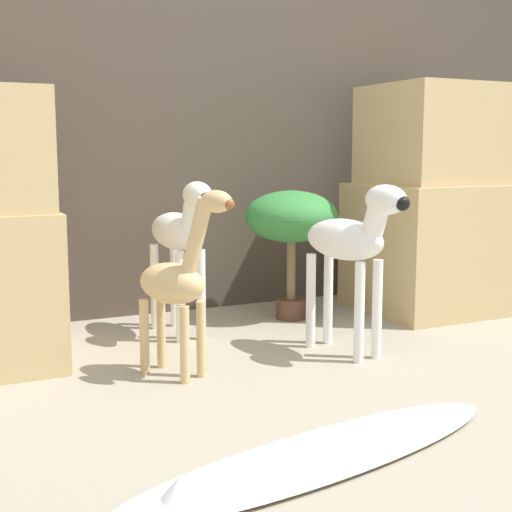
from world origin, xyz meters
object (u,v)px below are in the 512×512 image
at_px(zebra_left, 180,234).
at_px(giraffe_figurine, 178,281).
at_px(zebra_right, 352,243).
at_px(surfboard, 318,455).
at_px(potted_palm_front, 291,221).

relative_size(zebra_left, giraffe_figurine, 1.01).
xyz_separation_m(zebra_right, giraffe_figurine, (-0.70, 0.03, -0.10)).
bearing_deg(surfboard, zebra_right, 52.00).
distance_m(zebra_right, giraffe_figurine, 0.71).
xyz_separation_m(zebra_left, giraffe_figurine, (-0.21, -0.53, -0.10)).
distance_m(zebra_left, potted_palm_front, 0.59).
height_order(zebra_left, giraffe_figurine, zebra_left).
distance_m(zebra_left, giraffe_figurine, 0.58).
xyz_separation_m(potted_palm_front, surfboard, (-0.71, -1.44, -0.46)).
bearing_deg(zebra_right, zebra_left, 131.07).
height_order(zebra_right, giraffe_figurine, zebra_right).
distance_m(potted_palm_front, surfboard, 1.66).
relative_size(zebra_right, zebra_left, 1.00).
distance_m(zebra_right, potted_palm_front, 0.65).
bearing_deg(surfboard, zebra_left, 84.87).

